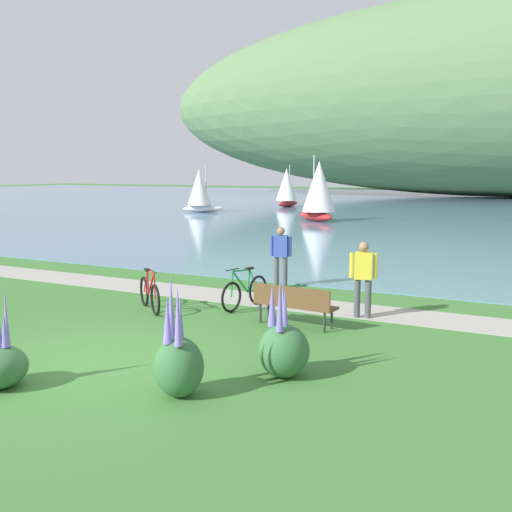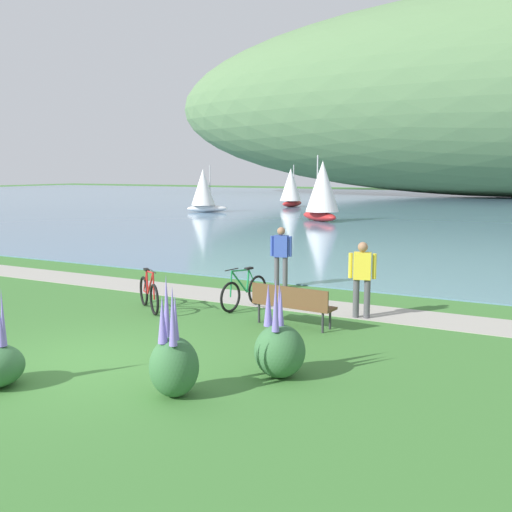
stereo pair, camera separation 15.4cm
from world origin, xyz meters
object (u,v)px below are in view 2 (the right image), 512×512
bicycle_beside_path (244,292)px  person_at_shoreline (281,253)px  bicycle_leaning_near_bench (149,294)px  park_bench_near_camera (292,302)px  sailboat_nearest_to_shore (322,190)px  sailboat_mid_bay (204,190)px  sailboat_toward_hillside (291,187)px  person_on_the_grass (362,275)px

bicycle_beside_path → person_at_shoreline: person_at_shoreline is taller
bicycle_leaning_near_bench → person_at_shoreline: 4.22m
park_bench_near_camera → sailboat_nearest_to_shore: sailboat_nearest_to_shore is taller
sailboat_mid_bay → sailboat_toward_hillside: 9.66m
person_on_the_grass → park_bench_near_camera: bearing=-127.3°
person_on_the_grass → sailboat_mid_bay: (-21.23, 26.26, 0.76)m
bicycle_beside_path → person_on_the_grass: person_on_the_grass is taller
park_bench_near_camera → person_on_the_grass: 1.80m
park_bench_near_camera → sailboat_mid_bay: 34.25m
park_bench_near_camera → bicycle_leaning_near_bench: 3.60m
bicycle_leaning_near_bench → person_on_the_grass: bearing=19.1°
sailboat_toward_hillside → person_at_shoreline: bearing=-65.6°
park_bench_near_camera → bicycle_leaning_near_bench: bicycle_leaning_near_bench is taller
park_bench_near_camera → sailboat_toward_hillside: 40.56m
park_bench_near_camera → bicycle_beside_path: (-1.72, 1.01, -0.12)m
bicycle_leaning_near_bench → sailboat_toward_hillside: sailboat_toward_hillside is taller
park_bench_near_camera → bicycle_beside_path: 1.99m
park_bench_near_camera → sailboat_nearest_to_shore: bearing=110.5°
sailboat_nearest_to_shore → sailboat_mid_bay: 11.62m
sailboat_nearest_to_shore → person_at_shoreline: bearing=-71.1°
sailboat_mid_bay → person_on_the_grass: bearing=-51.0°
park_bench_near_camera → sailboat_mid_bay: size_ratio=0.51×
person_at_shoreline → sailboat_toward_hillside: bearing=114.4°
sailboat_mid_bay → sailboat_toward_hillside: sailboat_toward_hillside is taller
sailboat_nearest_to_shore → sailboat_toward_hillside: bearing=122.4°
park_bench_near_camera → person_on_the_grass: size_ratio=1.07×
park_bench_near_camera → sailboat_nearest_to_shore: (-9.08, 24.22, 1.47)m
bicycle_leaning_near_bench → sailboat_nearest_to_shore: sailboat_nearest_to_shore is taller
person_at_shoreline → sailboat_nearest_to_shore: (-7.06, 20.57, 1.01)m
bicycle_leaning_near_bench → person_at_shoreline: (1.57, 3.87, 0.58)m
park_bench_near_camera → person_on_the_grass: bearing=52.7°
person_on_the_grass → sailboat_mid_bay: 33.78m
sailboat_nearest_to_shore → sailboat_toward_hillside: 14.88m
park_bench_near_camera → person_at_shoreline: (-2.02, 3.65, 0.46)m
bicycle_beside_path → person_on_the_grass: 2.86m
bicycle_leaning_near_bench → bicycle_beside_path: same height
bicycle_beside_path → sailboat_nearest_to_shore: size_ratio=0.42×
person_on_the_grass → sailboat_nearest_to_shore: size_ratio=0.41×
bicycle_beside_path → sailboat_mid_bay: size_ratio=0.49×
person_on_the_grass → bicycle_beside_path: bearing=-172.2°
bicycle_beside_path → sailboat_toward_hillside: size_ratio=0.48×
sailboat_nearest_to_shore → sailboat_toward_hillside: (-7.97, 12.57, -0.22)m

